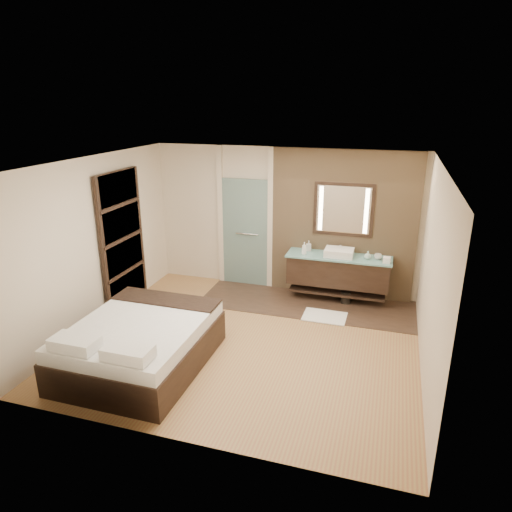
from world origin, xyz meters
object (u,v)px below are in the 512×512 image
(bed, at_px, (140,344))
(waste_bin, at_px, (346,297))
(vanity, at_px, (338,271))
(mirror_unit, at_px, (343,210))

(bed, height_order, waste_bin, bed)
(vanity, height_order, bed, vanity)
(vanity, xyz_separation_m, waste_bin, (0.18, -0.09, -0.47))
(vanity, height_order, waste_bin, vanity)
(vanity, xyz_separation_m, bed, (-2.30, -2.96, -0.25))
(mirror_unit, xyz_separation_m, bed, (-2.30, -3.20, -1.32))
(bed, xyz_separation_m, waste_bin, (2.48, 2.87, -0.22))
(mirror_unit, relative_size, waste_bin, 4.62)
(vanity, distance_m, mirror_unit, 1.10)
(waste_bin, bearing_deg, vanity, 153.17)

